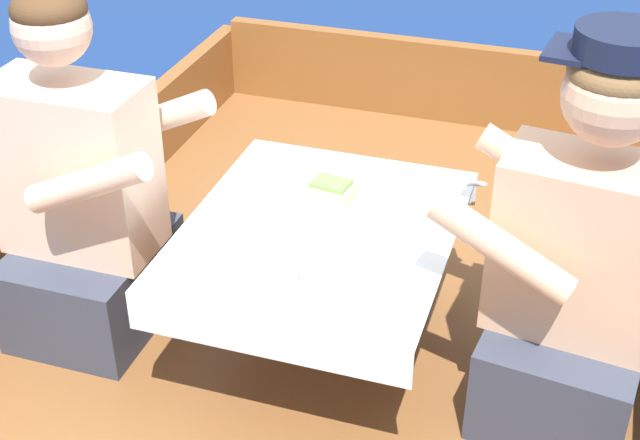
{
  "coord_description": "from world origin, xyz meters",
  "views": [
    {
      "loc": [
        0.59,
        -1.84,
        1.88
      ],
      "look_at": [
        0.0,
        -0.04,
        0.68
      ],
      "focal_mm": 50.0,
      "sensor_mm": 36.0,
      "label": 1
    }
  ],
  "objects_px": {
    "sandwich": "(331,190)",
    "coffee_cup_port": "(280,266)",
    "person_port": "(83,205)",
    "coffee_cup_starboard": "(292,218)",
    "person_starboard": "(578,272)"
  },
  "relations": [
    {
      "from": "person_starboard",
      "to": "coffee_cup_port",
      "type": "height_order",
      "value": "person_starboard"
    },
    {
      "from": "sandwich",
      "to": "coffee_cup_port",
      "type": "height_order",
      "value": "coffee_cup_port"
    },
    {
      "from": "person_port",
      "to": "coffee_cup_port",
      "type": "height_order",
      "value": "person_port"
    },
    {
      "from": "coffee_cup_port",
      "to": "coffee_cup_starboard",
      "type": "bearing_deg",
      "value": 102.11
    },
    {
      "from": "person_starboard",
      "to": "person_port",
      "type": "bearing_deg",
      "value": 9.62
    },
    {
      "from": "coffee_cup_starboard",
      "to": "person_port",
      "type": "bearing_deg",
      "value": -175.25
    },
    {
      "from": "person_port",
      "to": "coffee_cup_starboard",
      "type": "height_order",
      "value": "person_port"
    },
    {
      "from": "sandwich",
      "to": "coffee_cup_starboard",
      "type": "relative_size",
      "value": 1.41
    },
    {
      "from": "person_starboard",
      "to": "coffee_cup_port",
      "type": "xyz_separation_m",
      "value": [
        -0.66,
        -0.21,
        0.02
      ]
    },
    {
      "from": "coffee_cup_port",
      "to": "coffee_cup_starboard",
      "type": "relative_size",
      "value": 1.0
    },
    {
      "from": "person_port",
      "to": "coffee_cup_starboard",
      "type": "distance_m",
      "value": 0.57
    },
    {
      "from": "person_starboard",
      "to": "coffee_cup_starboard",
      "type": "xyz_separation_m",
      "value": [
        -0.7,
        -0.01,
        0.01
      ]
    },
    {
      "from": "coffee_cup_port",
      "to": "sandwich",
      "type": "bearing_deg",
      "value": 88.86
    },
    {
      "from": "person_starboard",
      "to": "coffee_cup_starboard",
      "type": "distance_m",
      "value": 0.7
    },
    {
      "from": "sandwich",
      "to": "person_port",
      "type": "bearing_deg",
      "value": -161.23
    }
  ]
}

